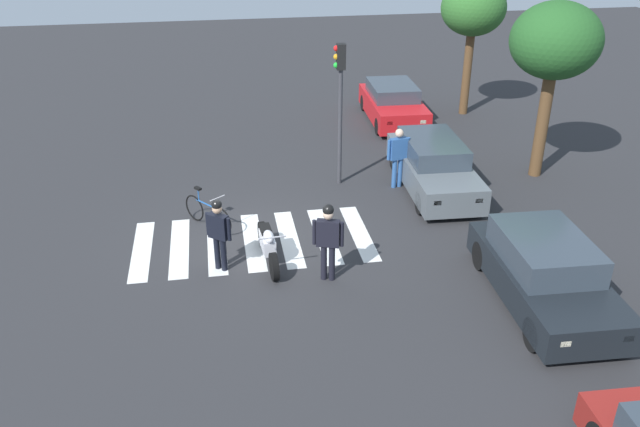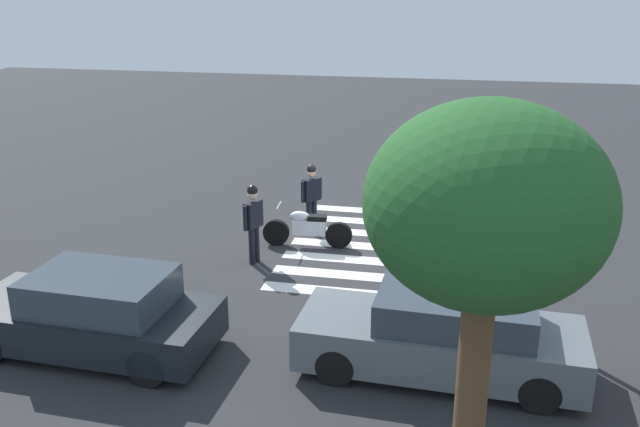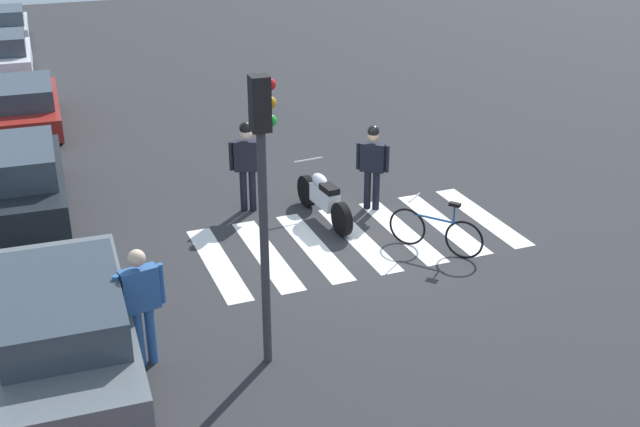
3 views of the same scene
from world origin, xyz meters
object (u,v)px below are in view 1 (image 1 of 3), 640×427
police_motorcycle (268,245)px  car_black_suv (545,273)px  car_grey_coupe (433,166)px  leaning_bicycle (208,213)px  car_red_convertible (393,104)px  officer_by_motorcycle (328,236)px  traffic_light_pole (340,92)px  officer_on_foot (219,230)px  pedestrian_bystander (398,154)px

police_motorcycle → car_black_suv: bearing=65.3°
police_motorcycle → car_grey_coupe: car_grey_coupe is taller
car_grey_coupe → car_black_suv: 5.98m
leaning_bicycle → car_red_convertible: car_red_convertible is taller
officer_by_motorcycle → leaning_bicycle: bearing=-139.1°
car_grey_coupe → traffic_light_pole: (-0.76, -2.62, 2.08)m
officer_on_foot → car_red_convertible: bearing=145.1°
traffic_light_pole → pedestrian_bystander: bearing=71.0°
police_motorcycle → leaning_bicycle: police_motorcycle is taller
officer_by_motorcycle → pedestrian_bystander: 5.42m
car_black_suv → car_grey_coupe: bearing=-175.8°
pedestrian_bystander → car_red_convertible: 6.03m
car_red_convertible → leaning_bicycle: bearing=-43.1°
car_red_convertible → car_black_suv: car_black_suv is taller
officer_on_foot → car_red_convertible: size_ratio=0.42×
leaning_bicycle → officer_by_motorcycle: officer_by_motorcycle is taller
officer_by_motorcycle → car_grey_coupe: officer_by_motorcycle is taller
leaning_bicycle → traffic_light_pole: (-2.15, 3.86, 2.37)m
police_motorcycle → traffic_light_pole: size_ratio=0.53×
officer_by_motorcycle → traffic_light_pole: (-5.14, 1.27, 1.67)m
officer_on_foot → traffic_light_pole: (-4.30, 3.60, 1.75)m
leaning_bicycle → car_black_suv: size_ratio=0.33×
leaning_bicycle → officer_on_foot: 2.26m
leaning_bicycle → car_red_convertible: (-7.42, 6.94, 0.26)m
police_motorcycle → officer_by_motorcycle: 1.70m
officer_on_foot → pedestrian_bystander: size_ratio=0.99×
traffic_light_pole → police_motorcycle: bearing=-31.0°
leaning_bicycle → officer_on_foot: (2.16, 0.26, 0.62)m
officer_on_foot → leaning_bicycle: bearing=-173.2°
leaning_bicycle → officer_by_motorcycle: 4.02m
police_motorcycle → pedestrian_bystander: (-3.61, 4.12, 0.57)m
leaning_bicycle → officer_on_foot: officer_on_foot is taller
pedestrian_bystander → car_black_suv: size_ratio=0.40×
police_motorcycle → car_black_suv: size_ratio=0.50×
car_black_suv → traffic_light_pole: bearing=-155.6°
car_red_convertible → traffic_light_pole: traffic_light_pole is taller
officer_on_foot → officer_by_motorcycle: 2.49m
car_red_convertible → car_black_suv: 12.01m
police_motorcycle → car_red_convertible: 10.98m
traffic_light_pole → leaning_bicycle: bearing=-60.9°
traffic_light_pole → car_red_convertible: bearing=149.7°
officer_on_foot → car_black_suv: (2.42, 6.66, -0.33)m
traffic_light_pole → car_black_suv: bearing=24.4°
car_black_suv → traffic_light_pole: 7.67m
car_grey_coupe → car_black_suv: car_black_suv is taller
car_red_convertible → police_motorcycle: bearing=-30.6°
leaning_bicycle → pedestrian_bystander: pedestrian_bystander is taller
car_red_convertible → car_grey_coupe: 6.06m
leaning_bicycle → officer_on_foot: bearing=6.8°
officer_on_foot → car_black_suv: officer_on_foot is taller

